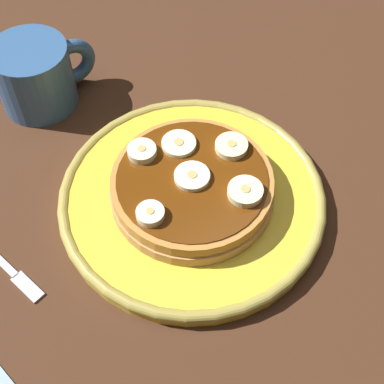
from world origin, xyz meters
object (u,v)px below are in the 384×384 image
banana_slice_0 (189,174)px  coffee_mug (37,74)px  banana_slice_2 (179,144)px  pancake_stack (190,184)px  banana_slice_3 (245,192)px  banana_slice_5 (142,152)px  fork (2,262)px  banana_slice_4 (150,214)px  plate (192,198)px  banana_slice_1 (231,147)px

banana_slice_0 → coffee_mug: (-6.83, 21.46, -0.73)cm
banana_slice_2 → coffee_mug: 19.40cm
pancake_stack → banana_slice_2: (1.06, 3.83, 1.58)cm
banana_slice_3 → pancake_stack: bearing=125.4°
banana_slice_5 → coffee_mug: size_ratio=0.24×
fork → banana_slice_4: bearing=-22.1°
banana_slice_2 → coffee_mug: coffee_mug is taller
coffee_mug → pancake_stack: bearing=-72.2°
plate → banana_slice_1: bearing=11.8°
banana_slice_2 → coffee_mug: size_ratio=0.29×
pancake_stack → coffee_mug: bearing=107.8°
banana_slice_5 → banana_slice_0: bearing=-61.8°
pancake_stack → banana_slice_5: bearing=118.6°
pancake_stack → banana_slice_0: bearing=150.4°
banana_slice_0 → banana_slice_3: size_ratio=1.03×
banana_slice_3 → banana_slice_1: bearing=69.1°
banana_slice_0 → banana_slice_5: size_ratio=1.20×
banana_slice_0 → coffee_mug: 22.54cm
plate → fork: bearing=169.0°
plate → banana_slice_3: 6.48cm
plate → banana_slice_4: 6.88cm
banana_slice_1 → banana_slice_2: size_ratio=0.94×
banana_slice_0 → pancake_stack: bearing=-29.6°
banana_slice_5 → pancake_stack: bearing=-61.4°
banana_slice_4 → banana_slice_0: bearing=21.7°
plate → banana_slice_4: bearing=-162.3°
plate → banana_slice_5: banana_slice_5 is taller
banana_slice_0 → fork: banana_slice_0 is taller
banana_slice_1 → banana_slice_2: 5.23cm
pancake_stack → banana_slice_4: banana_slice_4 is taller
banana_slice_4 → banana_slice_1: bearing=14.8°
plate → banana_slice_0: size_ratio=7.74×
banana_slice_1 → banana_slice_4: size_ratio=1.25×
plate → banana_slice_2: bearing=76.1°
plate → banana_slice_4: (-5.51, -1.75, 3.73)cm
banana_slice_5 → banana_slice_4: bearing=-112.8°
banana_slice_1 → fork: banana_slice_1 is taller
plate → fork: 19.25cm
banana_slice_2 → banana_slice_3: bearing=-75.4°
coffee_mug → banana_slice_1: bearing=-59.6°
banana_slice_3 → fork: (-22.10, 7.88, -4.54)cm
pancake_stack → banana_slice_3: banana_slice_3 is taller
banana_slice_3 → banana_slice_5: size_ratio=1.16×
pancake_stack → fork: bearing=170.1°
banana_slice_4 → coffee_mug: 23.68cm
banana_slice_0 → fork: bearing=170.1°
banana_slice_2 → plate: bearing=-103.9°
banana_slice_4 → fork: size_ratio=0.21×
banana_slice_1 → banana_slice_3: size_ratio=0.98×
banana_slice_1 → banana_slice_5: 8.84cm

